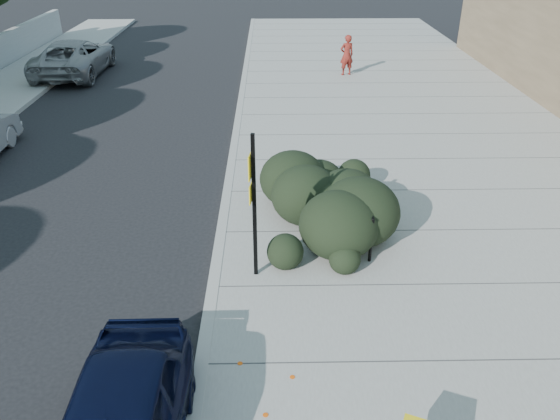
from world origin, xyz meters
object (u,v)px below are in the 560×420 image
at_px(bike_rack, 369,228).
at_px(suv_silver, 74,57).
at_px(pedestrian, 347,55).
at_px(sign_post, 253,199).

xyz_separation_m(bike_rack, suv_silver, (-10.57, 15.05, 0.03)).
xyz_separation_m(suv_silver, pedestrian, (11.91, -0.83, 0.23)).
relative_size(bike_rack, sign_post, 0.34).
distance_m(bike_rack, pedestrian, 14.28).
height_order(sign_post, pedestrian, sign_post).
xyz_separation_m(bike_rack, pedestrian, (1.34, 14.22, 0.25)).
relative_size(sign_post, suv_silver, 0.52).
height_order(sign_post, suv_silver, sign_post).
distance_m(bike_rack, suv_silver, 18.39).
relative_size(bike_rack, pedestrian, 0.58).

